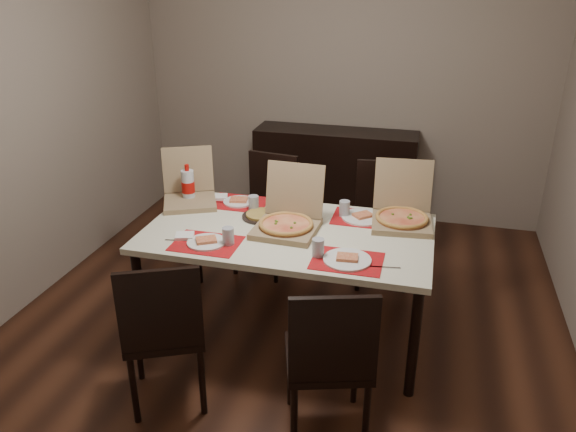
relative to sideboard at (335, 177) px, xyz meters
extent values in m
cube|color=#422214|center=(0.00, -1.78, -0.46)|extent=(3.80, 4.00, 0.02)
cube|color=gray|center=(0.00, 0.23, 0.85)|extent=(3.80, 0.02, 2.60)
cube|color=gray|center=(-1.91, -1.78, 0.85)|extent=(0.02, 4.00, 2.60)
cube|color=black|center=(0.00, 0.00, 0.00)|extent=(1.50, 0.40, 0.90)
cube|color=beige|center=(0.04, -1.89, 0.28)|extent=(1.80, 1.00, 0.04)
cylinder|color=black|center=(-0.80, -2.33, -0.10)|extent=(0.06, 0.06, 0.71)
cylinder|color=black|center=(0.88, -2.33, -0.10)|extent=(0.06, 0.06, 0.71)
cylinder|color=black|center=(-0.80, -1.45, -0.10)|extent=(0.06, 0.06, 0.71)
cylinder|color=black|center=(0.88, -1.45, -0.10)|extent=(0.06, 0.06, 0.71)
cube|color=black|center=(-0.45, -2.69, 0.00)|extent=(0.56, 0.56, 0.04)
cube|color=black|center=(-0.37, -2.86, 0.25)|extent=(0.39, 0.20, 0.46)
cylinder|color=black|center=(-0.54, -2.92, -0.24)|extent=(0.04, 0.04, 0.43)
cylinder|color=black|center=(-0.22, -2.77, -0.24)|extent=(0.04, 0.04, 0.43)
cylinder|color=black|center=(-0.69, -2.60, -0.24)|extent=(0.04, 0.04, 0.43)
cylinder|color=black|center=(-0.37, -2.45, -0.24)|extent=(0.04, 0.04, 0.43)
cube|color=black|center=(0.46, -2.70, 0.00)|extent=(0.53, 0.53, 0.04)
cube|color=black|center=(0.51, -2.88, 0.25)|extent=(0.41, 0.15, 0.46)
cylinder|color=black|center=(0.34, -2.92, -0.24)|extent=(0.04, 0.04, 0.43)
cylinder|color=black|center=(0.68, -2.81, -0.24)|extent=(0.04, 0.04, 0.43)
cylinder|color=black|center=(0.23, -2.58, -0.24)|extent=(0.04, 0.04, 0.43)
cylinder|color=black|center=(0.57, -2.47, -0.24)|extent=(0.04, 0.04, 0.43)
cube|color=black|center=(-0.37, -1.09, 0.00)|extent=(0.47, 0.47, 0.04)
cube|color=black|center=(-0.34, -0.91, 0.25)|extent=(0.42, 0.09, 0.46)
cylinder|color=black|center=(-0.17, -0.94, -0.24)|extent=(0.04, 0.04, 0.43)
cylinder|color=black|center=(-0.52, -0.89, -0.24)|extent=(0.04, 0.04, 0.43)
cylinder|color=black|center=(-0.22, -1.30, -0.24)|extent=(0.04, 0.04, 0.43)
cylinder|color=black|center=(-0.57, -1.25, -0.24)|extent=(0.04, 0.04, 0.43)
cube|color=black|center=(0.56, -1.05, 0.00)|extent=(0.49, 0.49, 0.04)
cube|color=black|center=(0.53, -0.86, 0.25)|extent=(0.42, 0.10, 0.46)
cylinder|color=black|center=(0.71, -0.84, -0.24)|extent=(0.04, 0.04, 0.43)
cylinder|color=black|center=(0.36, -0.90, -0.24)|extent=(0.04, 0.04, 0.43)
cylinder|color=black|center=(0.77, -1.19, -0.24)|extent=(0.04, 0.04, 0.43)
cylinder|color=black|center=(0.42, -1.26, -0.24)|extent=(0.04, 0.04, 0.43)
cube|color=red|center=(-0.39, -2.20, 0.30)|extent=(0.40, 0.30, 0.00)
cylinder|color=white|center=(-0.39, -2.20, 0.31)|extent=(0.23, 0.23, 0.01)
cube|color=#E8BF74|center=(-0.39, -2.20, 0.33)|extent=(0.15, 0.14, 0.02)
cylinder|color=#9D9FA7|center=(-0.26, -2.17, 0.36)|extent=(0.07, 0.07, 0.11)
cube|color=#B2B2B7|center=(-0.56, -2.20, 0.30)|extent=(0.20, 0.04, 0.00)
cube|color=white|center=(-0.55, -2.16, 0.31)|extent=(0.13, 0.13, 0.02)
cube|color=red|center=(0.46, -2.20, 0.30)|extent=(0.40, 0.30, 0.00)
cylinder|color=white|center=(0.46, -2.20, 0.31)|extent=(0.27, 0.27, 0.01)
cube|color=#E8BF74|center=(0.46, -2.20, 0.33)|extent=(0.13, 0.10, 0.02)
cylinder|color=#9D9FA7|center=(0.29, -2.18, 0.36)|extent=(0.07, 0.07, 0.11)
cube|color=#B2B2B7|center=(0.66, -2.22, 0.30)|extent=(0.20, 0.04, 0.00)
cube|color=red|center=(-0.42, -1.54, 0.30)|extent=(0.40, 0.30, 0.00)
cylinder|color=white|center=(-0.42, -1.54, 0.31)|extent=(0.22, 0.22, 0.01)
cube|color=#E8BF74|center=(-0.42, -1.54, 0.33)|extent=(0.13, 0.11, 0.02)
cylinder|color=#9D9FA7|center=(-0.27, -1.65, 0.36)|extent=(0.07, 0.07, 0.11)
cube|color=#B2B2B7|center=(-0.58, -1.57, 0.30)|extent=(0.20, 0.04, 0.00)
cube|color=white|center=(-0.58, -1.50, 0.31)|extent=(0.13, 0.13, 0.02)
cube|color=red|center=(0.47, -1.58, 0.30)|extent=(0.40, 0.30, 0.00)
cylinder|color=white|center=(0.47, -1.58, 0.31)|extent=(0.28, 0.28, 0.01)
cube|color=#E8BF74|center=(0.47, -1.58, 0.33)|extent=(0.15, 0.15, 0.02)
cylinder|color=#9D9FA7|center=(0.34, -1.58, 0.36)|extent=(0.07, 0.07, 0.11)
cube|color=#B2B2B7|center=(0.66, -1.55, 0.30)|extent=(0.20, 0.04, 0.00)
cube|color=white|center=(0.13, -1.94, 0.31)|extent=(0.16, 0.16, 0.02)
cube|color=#8B7250|center=(0.03, -1.91, 0.32)|extent=(0.40, 0.40, 0.04)
cube|color=#8B7250|center=(0.04, -1.72, 0.51)|extent=(0.39, 0.10, 0.34)
cylinder|color=#E8BF74|center=(0.03, -1.91, 0.35)|extent=(0.34, 0.34, 0.02)
cube|color=#8B7250|center=(0.72, -1.63, 0.32)|extent=(0.41, 0.41, 0.04)
cube|color=#8B7250|center=(0.71, -1.44, 0.51)|extent=(0.38, 0.12, 0.34)
cylinder|color=#E8BF74|center=(0.72, -1.63, 0.35)|extent=(0.35, 0.35, 0.02)
cube|color=#8B7250|center=(-0.74, -1.64, 0.32)|extent=(0.47, 0.47, 0.04)
cube|color=#8B7250|center=(-0.82, -1.48, 0.50)|extent=(0.36, 0.22, 0.32)
cylinder|color=black|center=(-0.19, -1.74, 0.31)|extent=(0.26, 0.26, 0.01)
cylinder|color=#B19344|center=(-0.19, -1.74, 0.32)|extent=(0.20, 0.20, 0.02)
imported|color=white|center=(0.08, -1.69, 0.32)|extent=(0.13, 0.13, 0.03)
cylinder|color=silver|center=(-0.77, -1.60, 0.42)|extent=(0.09, 0.09, 0.23)
cylinder|color=#B80E08|center=(-0.77, -1.60, 0.41)|extent=(0.09, 0.09, 0.08)
cylinder|color=#B80E08|center=(-0.77, -1.60, 0.55)|extent=(0.03, 0.03, 0.04)
camera|label=1|loc=(0.85, -4.99, 1.81)|focal=35.00mm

